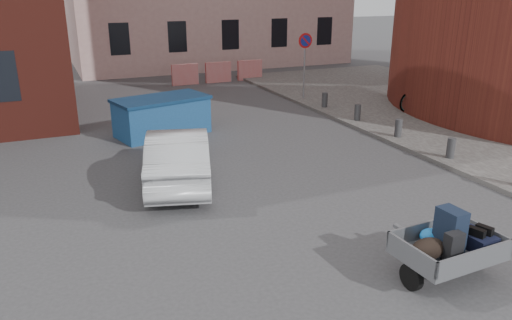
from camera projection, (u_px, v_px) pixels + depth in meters
name	position (u px, v px, depth m)	size (l,w,h in m)	color
ground	(268.00, 218.00, 10.31)	(120.00, 120.00, 0.00)	#38383A
sidewalk	(479.00, 121.00, 17.51)	(9.00, 24.00, 0.12)	#474442
no_parking_sign	(305.00, 52.00, 20.11)	(0.60, 0.09, 2.65)	gray
bollards	(398.00, 128.00, 15.38)	(0.22, 9.02, 0.55)	#3A3A3D
barriers	(218.00, 72.00, 24.71)	(4.70, 0.18, 1.00)	red
trailer	(448.00, 245.00, 7.98)	(1.65, 1.84, 1.20)	black
dumpster	(162.00, 116.00, 15.91)	(3.18, 2.16, 1.22)	#1C4C85
silver_car	(178.00, 155.00, 12.04)	(1.41, 4.05, 1.34)	#B6BABE
bicycle	(418.00, 95.00, 18.73)	(0.71, 2.05, 1.08)	black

